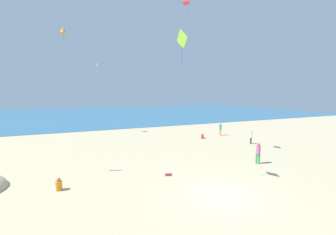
% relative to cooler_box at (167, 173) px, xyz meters
% --- Properties ---
extents(ground_plane, '(120.00, 120.00, 0.00)m').
position_rel_cooler_box_xyz_m(ground_plane, '(1.88, 6.27, -0.13)').
color(ground_plane, '#C6B58C').
extents(ocean_water, '(120.00, 60.00, 0.05)m').
position_rel_cooler_box_xyz_m(ocean_water, '(1.88, 50.41, -0.10)').
color(ocean_water, teal).
rests_on(ocean_water, ground_plane).
extents(cooler_box, '(0.47, 0.57, 0.25)m').
position_rel_cooler_box_xyz_m(cooler_box, '(0.00, 0.00, 0.00)').
color(cooler_box, red).
rests_on(cooler_box, ground_plane).
extents(person_0, '(0.58, 0.36, 0.71)m').
position_rel_cooler_box_xyz_m(person_0, '(8.63, 9.20, 0.14)').
color(person_0, red).
rests_on(person_0, ground_plane).
extents(person_1, '(0.49, 0.49, 1.74)m').
position_rel_cooler_box_xyz_m(person_1, '(7.76, -0.62, 0.88)').
color(person_1, green).
rests_on(person_1, ground_plane).
extents(person_2, '(0.38, 0.38, 1.64)m').
position_rel_cooler_box_xyz_m(person_2, '(12.01, 10.11, 0.82)').
color(person_2, orange).
rests_on(person_2, ground_plane).
extents(person_3, '(0.43, 0.43, 1.52)m').
position_rel_cooler_box_xyz_m(person_3, '(12.31, 4.80, 0.75)').
color(person_3, black).
rests_on(person_3, ground_plane).
extents(person_4, '(0.63, 0.68, 0.77)m').
position_rel_cooler_box_xyz_m(person_4, '(-6.85, 0.35, 0.16)').
color(person_4, orange).
rests_on(person_4, ground_plane).
extents(kite_pink, '(0.16, 0.57, 1.57)m').
position_rel_cooler_box_xyz_m(kite_pink, '(-3.16, 20.74, 9.89)').
color(kite_pink, pink).
extents(kite_red, '(0.69, 0.86, 1.73)m').
position_rel_cooler_box_xyz_m(kite_red, '(3.45, 4.06, 13.61)').
color(kite_red, red).
extents(kite_lime, '(0.28, 1.12, 1.94)m').
position_rel_cooler_box_xyz_m(kite_lime, '(0.21, -1.76, 8.71)').
color(kite_lime, '#99DB33').
extents(kite_orange, '(0.90, 1.03, 1.98)m').
position_rel_cooler_box_xyz_m(kite_orange, '(-7.37, 18.41, 13.95)').
color(kite_orange, orange).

